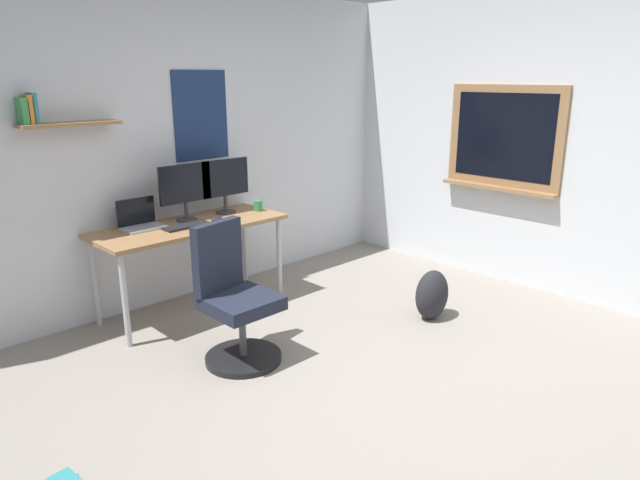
{
  "coord_description": "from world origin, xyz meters",
  "views": [
    {
      "loc": [
        -2.37,
        -1.79,
        1.88
      ],
      "look_at": [
        0.07,
        0.72,
        0.85
      ],
      "focal_mm": 31.56,
      "sensor_mm": 36.0,
      "label": 1
    }
  ],
  "objects_px": {
    "keyboard": "(187,226)",
    "desk": "(191,232)",
    "laptop": "(140,221)",
    "backpack": "(432,295)",
    "coffee_mug": "(258,206)",
    "office_chair": "(234,303)",
    "computer_mouse": "(217,219)",
    "monitor_primary": "(185,188)",
    "monitor_secondary": "(225,182)"
  },
  "relations": [
    {
      "from": "office_chair",
      "to": "computer_mouse",
      "type": "xyz_separation_m",
      "value": [
        0.46,
        0.86,
        0.34
      ]
    },
    {
      "from": "laptop",
      "to": "coffee_mug",
      "type": "bearing_deg",
      "value": -9.84
    },
    {
      "from": "monitor_primary",
      "to": "laptop",
      "type": "bearing_deg",
      "value": 172.87
    },
    {
      "from": "monitor_primary",
      "to": "computer_mouse",
      "type": "distance_m",
      "value": 0.35
    },
    {
      "from": "laptop",
      "to": "backpack",
      "type": "distance_m",
      "value": 2.36
    },
    {
      "from": "office_chair",
      "to": "laptop",
      "type": "height_order",
      "value": "laptop"
    },
    {
      "from": "desk",
      "to": "coffee_mug",
      "type": "distance_m",
      "value": 0.68
    },
    {
      "from": "computer_mouse",
      "to": "coffee_mug",
      "type": "bearing_deg",
      "value": 6.1
    },
    {
      "from": "desk",
      "to": "computer_mouse",
      "type": "relative_size",
      "value": 14.82
    },
    {
      "from": "backpack",
      "to": "coffee_mug",
      "type": "bearing_deg",
      "value": 111.79
    },
    {
      "from": "desk",
      "to": "monitor_primary",
      "type": "relative_size",
      "value": 3.32
    },
    {
      "from": "desk",
      "to": "coffee_mug",
      "type": "xyz_separation_m",
      "value": [
        0.67,
        -0.03,
        0.12
      ]
    },
    {
      "from": "backpack",
      "to": "monitor_primary",
      "type": "bearing_deg",
      "value": 127.47
    },
    {
      "from": "computer_mouse",
      "to": "office_chair",
      "type": "bearing_deg",
      "value": -118.34
    },
    {
      "from": "laptop",
      "to": "backpack",
      "type": "relative_size",
      "value": 0.77
    },
    {
      "from": "office_chair",
      "to": "laptop",
      "type": "distance_m",
      "value": 1.15
    },
    {
      "from": "laptop",
      "to": "monitor_secondary",
      "type": "distance_m",
      "value": 0.8
    },
    {
      "from": "keyboard",
      "to": "coffee_mug",
      "type": "height_order",
      "value": "coffee_mug"
    },
    {
      "from": "coffee_mug",
      "to": "backpack",
      "type": "height_order",
      "value": "coffee_mug"
    },
    {
      "from": "office_chair",
      "to": "keyboard",
      "type": "xyz_separation_m",
      "value": [
        0.18,
        0.86,
        0.34
      ]
    },
    {
      "from": "laptop",
      "to": "keyboard",
      "type": "bearing_deg",
      "value": -40.02
    },
    {
      "from": "keyboard",
      "to": "computer_mouse",
      "type": "bearing_deg",
      "value": 0.0
    },
    {
      "from": "office_chair",
      "to": "laptop",
      "type": "relative_size",
      "value": 3.06
    },
    {
      "from": "desk",
      "to": "laptop",
      "type": "relative_size",
      "value": 4.97
    },
    {
      "from": "laptop",
      "to": "monitor_secondary",
      "type": "xyz_separation_m",
      "value": [
        0.77,
        -0.05,
        0.22
      ]
    },
    {
      "from": "keyboard",
      "to": "desk",
      "type": "bearing_deg",
      "value": 45.29
    },
    {
      "from": "coffee_mug",
      "to": "backpack",
      "type": "relative_size",
      "value": 0.23
    },
    {
      "from": "monitor_secondary",
      "to": "computer_mouse",
      "type": "height_order",
      "value": "monitor_secondary"
    },
    {
      "from": "monitor_primary",
      "to": "backpack",
      "type": "bearing_deg",
      "value": -52.53
    },
    {
      "from": "monitor_primary",
      "to": "monitor_secondary",
      "type": "distance_m",
      "value": 0.39
    },
    {
      "from": "monitor_primary",
      "to": "computer_mouse",
      "type": "bearing_deg",
      "value": -47.3
    },
    {
      "from": "monitor_secondary",
      "to": "keyboard",
      "type": "height_order",
      "value": "monitor_secondary"
    },
    {
      "from": "laptop",
      "to": "backpack",
      "type": "height_order",
      "value": "laptop"
    },
    {
      "from": "office_chair",
      "to": "monitor_secondary",
      "type": "relative_size",
      "value": 2.05
    },
    {
      "from": "monitor_primary",
      "to": "coffee_mug",
      "type": "xyz_separation_m",
      "value": [
        0.63,
        -0.13,
        -0.22
      ]
    },
    {
      "from": "keyboard",
      "to": "computer_mouse",
      "type": "relative_size",
      "value": 3.56
    },
    {
      "from": "monitor_primary",
      "to": "backpack",
      "type": "distance_m",
      "value": 2.15
    },
    {
      "from": "coffee_mug",
      "to": "laptop",
      "type": "bearing_deg",
      "value": 170.16
    },
    {
      "from": "desk",
      "to": "monitor_primary",
      "type": "height_order",
      "value": "monitor_primary"
    },
    {
      "from": "desk",
      "to": "coffee_mug",
      "type": "bearing_deg",
      "value": -2.38
    },
    {
      "from": "laptop",
      "to": "computer_mouse",
      "type": "xyz_separation_m",
      "value": [
        0.55,
        -0.23,
        -0.04
      ]
    },
    {
      "from": "coffee_mug",
      "to": "computer_mouse",
      "type": "bearing_deg",
      "value": -173.9
    },
    {
      "from": "office_chair",
      "to": "keyboard",
      "type": "relative_size",
      "value": 2.57
    },
    {
      "from": "computer_mouse",
      "to": "coffee_mug",
      "type": "xyz_separation_m",
      "value": [
        0.47,
        0.05,
        0.03
      ]
    },
    {
      "from": "keyboard",
      "to": "backpack",
      "type": "height_order",
      "value": "keyboard"
    },
    {
      "from": "backpack",
      "to": "keyboard",
      "type": "bearing_deg",
      "value": 133.41
    },
    {
      "from": "desk",
      "to": "computer_mouse",
      "type": "xyz_separation_m",
      "value": [
        0.2,
        -0.08,
        0.09
      ]
    },
    {
      "from": "monitor_secondary",
      "to": "keyboard",
      "type": "distance_m",
      "value": 0.59
    },
    {
      "from": "office_chair",
      "to": "coffee_mug",
      "type": "bearing_deg",
      "value": 44.3
    },
    {
      "from": "desk",
      "to": "office_chair",
      "type": "bearing_deg",
      "value": -105.52
    }
  ]
}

